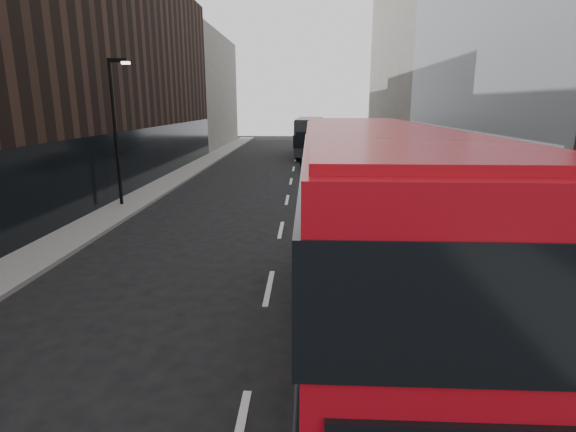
# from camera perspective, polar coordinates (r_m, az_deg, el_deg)

# --- Properties ---
(sidewalk_right) EXTENTS (3.00, 80.00, 0.15)m
(sidewalk_right) POSITION_cam_1_polar(r_m,az_deg,el_deg) (29.96, 14.83, 3.99)
(sidewalk_right) COLOR slate
(sidewalk_right) RESTS_ON ground
(sidewalk_left) EXTENTS (2.00, 80.00, 0.15)m
(sidewalk_left) POSITION_cam_1_polar(r_m,az_deg,el_deg) (30.61, -14.88, 4.20)
(sidewalk_left) COLOR slate
(sidewalk_left) RESTS_ON ground
(building_modern_block) EXTENTS (5.03, 22.00, 20.00)m
(building_modern_block) POSITION_cam_1_polar(r_m,az_deg,el_deg) (27.36, 27.01, 22.81)
(building_modern_block) COLOR gray
(building_modern_block) RESTS_ON ground
(building_victorian) EXTENTS (6.50, 24.00, 21.00)m
(building_victorian) POSITION_cam_1_polar(r_m,az_deg,el_deg) (49.14, 15.34, 18.94)
(building_victorian) COLOR #666159
(building_victorian) RESTS_ON ground
(building_left_mid) EXTENTS (5.00, 24.00, 14.00)m
(building_left_mid) POSITION_cam_1_polar(r_m,az_deg,el_deg) (36.11, -18.74, 16.42)
(building_left_mid) COLOR black
(building_left_mid) RESTS_ON ground
(building_left_far) EXTENTS (5.00, 20.00, 13.00)m
(building_left_far) POSITION_cam_1_polar(r_m,az_deg,el_deg) (57.22, -10.68, 15.25)
(building_left_far) COLOR #666159
(building_left_far) RESTS_ON ground
(street_lamp) EXTENTS (1.06, 0.22, 7.00)m
(street_lamp) POSITION_cam_1_polar(r_m,az_deg,el_deg) (23.71, -21.00, 11.01)
(street_lamp) COLOR black
(street_lamp) RESTS_ON sidewalk_left
(red_bus) EXTENTS (2.77, 11.53, 4.64)m
(red_bus) POSITION_cam_1_polar(r_m,az_deg,el_deg) (9.13, 10.38, -1.98)
(red_bus) COLOR #9C0913
(red_bus) RESTS_ON ground
(grey_bus) EXTENTS (3.05, 11.53, 3.69)m
(grey_bus) POSITION_cam_1_polar(r_m,az_deg,el_deg) (45.76, 2.81, 10.17)
(grey_bus) COLOR black
(grey_bus) RESTS_ON ground
(car_a) EXTENTS (1.77, 4.14, 1.39)m
(car_a) POSITION_cam_1_polar(r_m,az_deg,el_deg) (22.78, 8.82, 2.83)
(car_a) COLOR black
(car_a) RESTS_ON ground
(car_b) EXTENTS (1.73, 4.63, 1.51)m
(car_b) POSITION_cam_1_polar(r_m,az_deg,el_deg) (28.80, 8.47, 5.29)
(car_b) COLOR #92969A
(car_b) RESTS_ON ground
(car_c) EXTENTS (2.30, 4.45, 1.23)m
(car_c) POSITION_cam_1_polar(r_m,az_deg,el_deg) (35.23, 3.21, 6.78)
(car_c) COLOR black
(car_c) RESTS_ON ground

